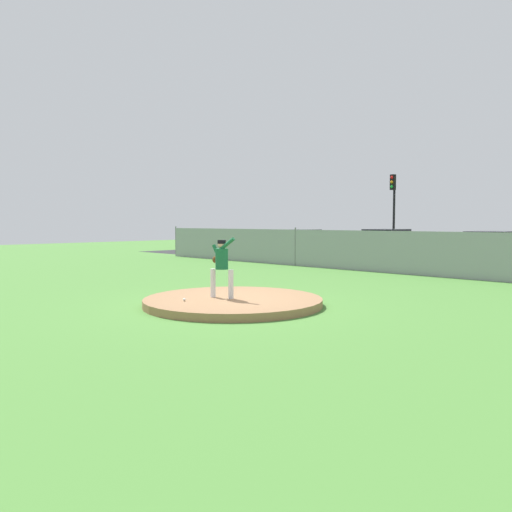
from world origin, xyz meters
TOP-DOWN VIEW (x-y plane):
  - ground_plane at (0.00, 6.00)m, footprint 80.00×80.00m
  - asphalt_strip at (0.00, 14.50)m, footprint 44.00×7.00m
  - pitchers_mound at (0.00, 0.00)m, footprint 4.50×4.50m
  - pitcher_youth at (-0.20, -0.20)m, footprint 0.82×0.32m
  - baseball at (-0.44, -1.20)m, footprint 0.07×0.07m
  - chainlink_fence at (-0.00, 10.00)m, footprint 32.24×0.07m
  - parked_car_red at (-9.78, 14.29)m, footprint 2.06×4.52m
  - parked_car_burgundy at (0.98, 14.80)m, footprint 2.04×4.44m
  - parked_car_silver at (-4.30, 14.81)m, footprint 2.00×4.35m
  - traffic_cone_orange at (-6.63, 12.29)m, footprint 0.40×0.40m
  - traffic_light_near at (-5.97, 18.37)m, footprint 0.28×0.46m

SIDE VIEW (x-z plane):
  - ground_plane at x=0.00m, z-range 0.00..0.00m
  - asphalt_strip at x=0.00m, z-range 0.00..0.01m
  - pitchers_mound at x=0.00m, z-range 0.00..0.19m
  - baseball at x=-0.44m, z-range 0.19..0.27m
  - traffic_cone_orange at x=-6.63m, z-range -0.01..0.54m
  - parked_car_red at x=-9.78m, z-range -0.04..1.63m
  - parked_car_burgundy at x=0.98m, z-range -0.04..1.65m
  - parked_car_silver at x=-4.30m, z-range -0.05..1.69m
  - chainlink_fence at x=0.00m, z-range -0.05..1.79m
  - pitcher_youth at x=-0.20m, z-range 0.32..1.86m
  - traffic_light_near at x=-5.97m, z-range 0.90..5.80m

